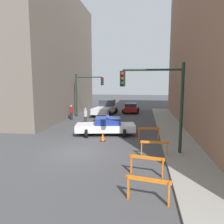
{
  "coord_description": "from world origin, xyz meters",
  "views": [
    {
      "loc": [
        3.78,
        -12.26,
        4.24
      ],
      "look_at": [
        0.69,
        8.54,
        1.33
      ],
      "focal_mm": 35.0,
      "sensor_mm": 36.0,
      "label": 1
    }
  ],
  "objects_px": {
    "barrier_back": "(154,146)",
    "pedestrian_corner": "(71,112)",
    "traffic_light_near": "(161,94)",
    "barrier_mid": "(147,162)",
    "parked_car_near": "(131,108)",
    "barrier_front": "(148,186)",
    "traffic_cone": "(103,137)",
    "white_truck": "(106,108)",
    "barrier_corner": "(149,131)",
    "pedestrian_crossing": "(86,116)",
    "traffic_light_far": "(85,89)",
    "police_car": "(106,126)"
  },
  "relations": [
    {
      "from": "barrier_front",
      "to": "traffic_cone",
      "type": "xyz_separation_m",
      "value": [
        -3.11,
        7.69,
        -0.3
      ]
    },
    {
      "from": "traffic_light_near",
      "to": "barrier_mid",
      "type": "distance_m",
      "value": 4.38
    },
    {
      "from": "barrier_mid",
      "to": "barrier_front",
      "type": "bearing_deg",
      "value": -89.3
    },
    {
      "from": "parked_car_near",
      "to": "barrier_front",
      "type": "distance_m",
      "value": 22.95
    },
    {
      "from": "pedestrian_crossing",
      "to": "traffic_cone",
      "type": "relative_size",
      "value": 2.53
    },
    {
      "from": "traffic_light_far",
      "to": "police_car",
      "type": "distance_m",
      "value": 9.94
    },
    {
      "from": "barrier_mid",
      "to": "parked_car_near",
      "type": "bearing_deg",
      "value": 95.48
    },
    {
      "from": "white_truck",
      "to": "pedestrian_crossing",
      "type": "xyz_separation_m",
      "value": [
        -0.85,
        -6.56,
        -0.04
      ]
    },
    {
      "from": "traffic_light_far",
      "to": "police_car",
      "type": "height_order",
      "value": "traffic_light_far"
    },
    {
      "from": "white_truck",
      "to": "pedestrian_corner",
      "type": "distance_m",
      "value": 5.17
    },
    {
      "from": "pedestrian_corner",
      "to": "traffic_cone",
      "type": "relative_size",
      "value": 2.53
    },
    {
      "from": "pedestrian_corner",
      "to": "barrier_corner",
      "type": "xyz_separation_m",
      "value": [
        8.44,
        -7.33,
        -0.24
      ]
    },
    {
      "from": "white_truck",
      "to": "traffic_cone",
      "type": "bearing_deg",
      "value": -75.26
    },
    {
      "from": "traffic_light_far",
      "to": "parked_car_near",
      "type": "distance_m",
      "value": 7.52
    },
    {
      "from": "pedestrian_crossing",
      "to": "barrier_corner",
      "type": "xyz_separation_m",
      "value": [
        6.12,
        -4.84,
        -0.24
      ]
    },
    {
      "from": "police_car",
      "to": "white_truck",
      "type": "xyz_separation_m",
      "value": [
        -1.9,
        10.44,
        0.18
      ]
    },
    {
      "from": "barrier_corner",
      "to": "traffic_cone",
      "type": "height_order",
      "value": "barrier_corner"
    },
    {
      "from": "pedestrian_corner",
      "to": "barrier_front",
      "type": "bearing_deg",
      "value": 113.33
    },
    {
      "from": "traffic_light_near",
      "to": "barrier_front",
      "type": "distance_m",
      "value": 6.23
    },
    {
      "from": "white_truck",
      "to": "traffic_cone",
      "type": "height_order",
      "value": "white_truck"
    },
    {
      "from": "traffic_light_far",
      "to": "white_truck",
      "type": "xyz_separation_m",
      "value": [
        2.17,
        1.78,
        -2.49
      ]
    },
    {
      "from": "traffic_light_near",
      "to": "barrier_mid",
      "type": "height_order",
      "value": "traffic_light_near"
    },
    {
      "from": "barrier_front",
      "to": "barrier_mid",
      "type": "bearing_deg",
      "value": 90.7
    },
    {
      "from": "traffic_light_near",
      "to": "barrier_corner",
      "type": "xyz_separation_m",
      "value": [
        -0.59,
        3.17,
        -2.91
      ]
    },
    {
      "from": "traffic_light_far",
      "to": "barrier_front",
      "type": "relative_size",
      "value": 3.29
    },
    {
      "from": "barrier_corner",
      "to": "white_truck",
      "type": "bearing_deg",
      "value": 114.8
    },
    {
      "from": "traffic_light_far",
      "to": "white_truck",
      "type": "distance_m",
      "value": 3.75
    },
    {
      "from": "barrier_front",
      "to": "pedestrian_corner",
      "type": "bearing_deg",
      "value": 117.44
    },
    {
      "from": "pedestrian_crossing",
      "to": "pedestrian_corner",
      "type": "distance_m",
      "value": 3.41
    },
    {
      "from": "pedestrian_corner",
      "to": "traffic_cone",
      "type": "distance_m",
      "value": 9.76
    },
    {
      "from": "traffic_light_near",
      "to": "barrier_front",
      "type": "relative_size",
      "value": 3.29
    },
    {
      "from": "barrier_back",
      "to": "pedestrian_corner",
      "type": "bearing_deg",
      "value": 128.26
    },
    {
      "from": "pedestrian_corner",
      "to": "barrier_corner",
      "type": "bearing_deg",
      "value": 134.94
    },
    {
      "from": "traffic_light_near",
      "to": "barrier_front",
      "type": "bearing_deg",
      "value": -97.85
    },
    {
      "from": "white_truck",
      "to": "barrier_back",
      "type": "xyz_separation_m",
      "value": [
        5.53,
        -15.11,
        -0.29
      ]
    },
    {
      "from": "traffic_light_far",
      "to": "traffic_cone",
      "type": "bearing_deg",
      "value": -68.43
    },
    {
      "from": "barrier_front",
      "to": "barrier_back",
      "type": "xyz_separation_m",
      "value": [
        0.42,
        4.92,
        0.0
      ]
    },
    {
      "from": "parked_car_near",
      "to": "traffic_cone",
      "type": "bearing_deg",
      "value": -94.04
    },
    {
      "from": "traffic_light_near",
      "to": "traffic_light_far",
      "type": "height_order",
      "value": "traffic_light_near"
    },
    {
      "from": "traffic_cone",
      "to": "police_car",
      "type": "bearing_deg",
      "value": 93.01
    },
    {
      "from": "barrier_corner",
      "to": "police_car",
      "type": "bearing_deg",
      "value": 163.99
    },
    {
      "from": "police_car",
      "to": "traffic_cone",
      "type": "xyz_separation_m",
      "value": [
        0.1,
        -1.9,
        -0.41
      ]
    },
    {
      "from": "barrier_mid",
      "to": "traffic_light_far",
      "type": "bearing_deg",
      "value": 114.41
    },
    {
      "from": "pedestrian_corner",
      "to": "barrier_back",
      "type": "relative_size",
      "value": 1.04
    },
    {
      "from": "traffic_light_far",
      "to": "police_car",
      "type": "relative_size",
      "value": 1.05
    },
    {
      "from": "traffic_light_far",
      "to": "pedestrian_corner",
      "type": "bearing_deg",
      "value": -113.59
    },
    {
      "from": "pedestrian_crossing",
      "to": "barrier_corner",
      "type": "relative_size",
      "value": 1.05
    },
    {
      "from": "traffic_light_near",
      "to": "barrier_back",
      "type": "height_order",
      "value": "traffic_light_near"
    },
    {
      "from": "white_truck",
      "to": "traffic_cone",
      "type": "relative_size",
      "value": 8.49
    },
    {
      "from": "traffic_light_near",
      "to": "white_truck",
      "type": "xyz_separation_m",
      "value": [
        -5.86,
        14.58,
        -2.62
      ]
    }
  ]
}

